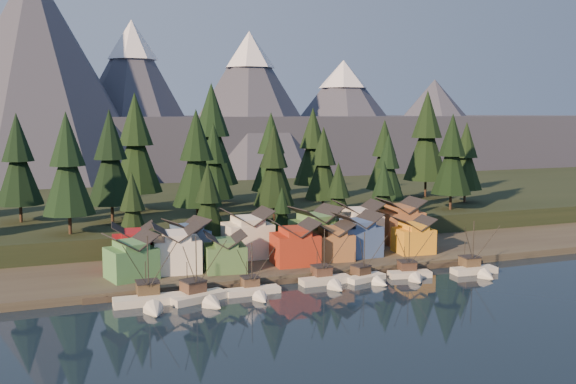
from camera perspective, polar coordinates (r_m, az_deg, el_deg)
name	(u,v)px	position (r m, az deg, el deg)	size (l,w,h in m)	color
ground	(340,303)	(108.60, 4.61, -9.84)	(500.00, 500.00, 0.00)	black
shore_strip	(261,251)	(144.26, -2.39, -5.27)	(400.00, 50.00, 1.50)	#362F27
hillside	(206,210)	(191.07, -7.29, -1.60)	(420.00, 100.00, 6.00)	black
dock	(302,277)	(122.93, 1.21, -7.56)	(80.00, 4.00, 1.00)	#453C31
mountain_ridge	(131,125)	(309.74, -13.75, 5.82)	(560.00, 190.00, 90.00)	#434757
boat_0	(150,293)	(108.37, -12.13, -8.75)	(12.20, 13.23, 12.69)	beige
boat_1	(202,289)	(109.04, -7.67, -8.50)	(10.52, 11.09, 12.26)	beige
boat_2	(255,285)	(112.43, -2.95, -8.27)	(9.80, 10.67, 10.15)	silver
boat_3	(328,274)	(119.12, 3.59, -7.25)	(10.01, 10.90, 11.32)	beige
boat_4	(369,271)	(121.96, 7.23, -6.99)	(8.60, 9.11, 10.28)	silver
boat_5	(411,267)	(125.79, 10.92, -6.57)	(8.81, 9.37, 10.82)	beige
boat_6	(477,263)	(131.58, 16.47, -6.08)	(9.48, 10.19, 11.58)	silver
house_front_0	(131,255)	(120.56, -13.78, -5.46)	(9.79, 9.46, 8.21)	#468248
house_front_1	(176,247)	(124.06, -9.90, -4.80)	(9.51, 9.20, 9.05)	white
house_front_2	(225,251)	(123.24, -5.61, -5.24)	(8.45, 8.51, 7.34)	#46713D
house_front_3	(295,241)	(127.96, 0.62, -4.41)	(9.13, 8.76, 8.72)	#9E2C18
house_front_4	(332,239)	(132.78, 3.96, -4.23)	(8.54, 9.06, 7.75)	#966035
house_front_5	(357,233)	(136.07, 6.17, -3.67)	(8.99, 8.23, 9.14)	#395488
house_front_6	(413,234)	(141.15, 11.09, -3.70)	(8.28, 7.90, 7.63)	orange
house_back_0	(133,244)	(128.88, -13.60, -4.55)	(8.67, 8.39, 8.64)	maroon
house_back_1	(187,239)	(132.47, -8.98, -4.14)	(9.35, 9.42, 8.57)	#35527F
house_back_2	(248,232)	(134.44, -3.61, -3.57)	(9.47, 8.70, 10.02)	silver
house_back_3	(316,228)	(140.19, 2.47, -3.20)	(10.61, 9.72, 9.69)	#4C7F44
house_back_4	(358,223)	(144.74, 6.26, -2.79)	(10.62, 10.30, 10.28)	silver
house_back_5	(400,220)	(151.46, 9.94, -2.43)	(9.96, 10.06, 10.20)	#945A34
tree_hill_1	(18,163)	(161.76, -22.85, 2.42)	(11.00, 11.00, 25.63)	#332319
tree_hill_2	(68,167)	(141.87, -19.00, 2.08)	(11.12, 11.12, 25.92)	#332319
tree_hill_3	(111,161)	(154.50, -15.49, 2.68)	(11.34, 11.34, 26.42)	#332319
tree_hill_4	(136,147)	(170.19, -13.37, 3.93)	(13.21, 13.21, 30.77)	#332319
tree_hill_5	(197,162)	(147.64, -8.11, 2.69)	(11.36, 11.36, 26.47)	#332319
tree_hill_6	(214,164)	(164.23, -6.59, 2.48)	(9.87, 9.87, 23.00)	#332319
tree_hill_7	(274,169)	(151.06, -1.26, 2.08)	(9.77, 9.77, 22.77)	#332319
tree_hill_8	(271,155)	(176.15, -1.51, 3.33)	(11.07, 11.07, 25.79)	#332319
tree_hill_9	(323,166)	(163.62, 3.16, 2.32)	(9.48, 9.48, 22.09)	#332319
tree_hill_10	(313,149)	(189.45, 2.22, 3.81)	(11.65, 11.65, 27.15)	#332319
tree_hill_11	(388,169)	(166.63, 8.89, 2.01)	(8.75, 8.75, 20.39)	#332319
tree_hill_12	(384,157)	(184.29, 8.54, 3.07)	(10.20, 10.20, 23.76)	#332319
tree_hill_13	(452,157)	(174.54, 14.36, 3.01)	(10.91, 10.91, 25.42)	#332319
tree_hill_14	(427,139)	(198.61, 12.22, 4.61)	(13.86, 13.86, 32.29)	#332319
tree_hill_15	(212,138)	(181.32, -6.78, 4.79)	(14.55, 14.55, 33.88)	#332319
tree_hill_17	(466,159)	(189.77, 15.53, 2.88)	(9.89, 9.89, 23.05)	#332319
tree_shore_0	(133,211)	(135.97, -13.64, -1.67)	(7.76, 7.76, 18.07)	#332319
tree_shore_1	(208,203)	(138.86, -7.10, -1.01)	(8.39, 8.39, 19.54)	#332319
tree_shore_2	(282,214)	(144.43, -0.53, -1.96)	(5.83, 5.83, 13.57)	#332319
tree_shore_3	(338,198)	(149.53, 4.49, -0.57)	(8.05, 8.05, 18.76)	#332319
tree_shore_4	(383,196)	(155.10, 8.48, -0.34)	(8.08, 8.08, 18.82)	#332319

